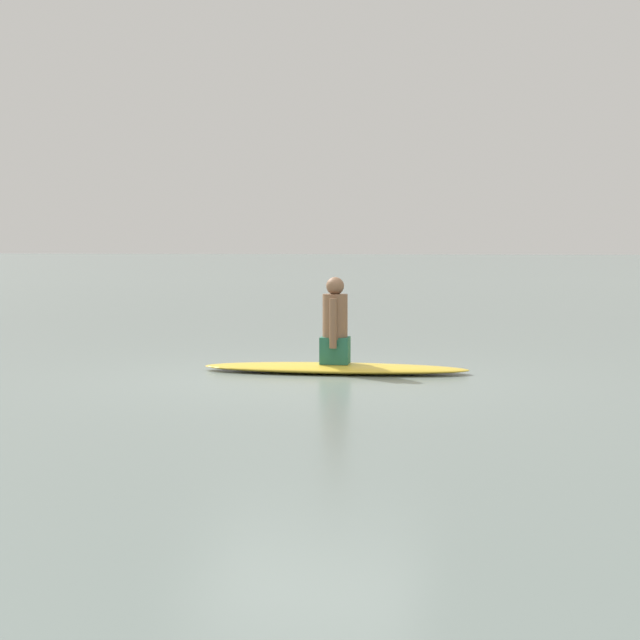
# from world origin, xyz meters

# --- Properties ---
(ground_plane) EXTENTS (400.00, 400.00, 0.00)m
(ground_plane) POSITION_xyz_m (0.00, 0.00, 0.00)
(ground_plane) COLOR slate
(surfboard) EXTENTS (1.24, 3.14, 0.10)m
(surfboard) POSITION_xyz_m (0.72, -0.11, 0.05)
(surfboard) COLOR gold
(surfboard) RESTS_ON ground
(person_paddler) EXTENTS (0.44, 0.37, 0.99)m
(person_paddler) POSITION_xyz_m (0.72, -0.11, 0.55)
(person_paddler) COLOR #26664C
(person_paddler) RESTS_ON surfboard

